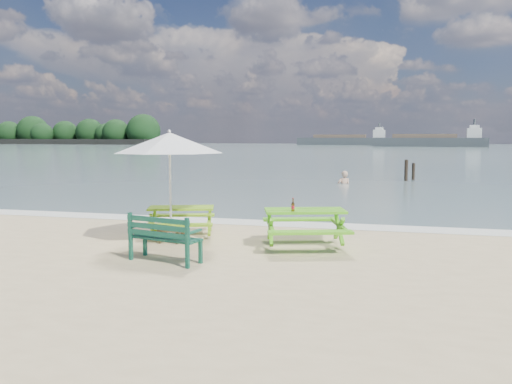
% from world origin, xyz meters
% --- Properties ---
extents(sea, '(300.00, 300.00, 0.00)m').
position_xyz_m(sea, '(0.00, 85.00, 0.00)').
color(sea, slate).
rests_on(sea, ground).
extents(foam_strip, '(22.00, 0.90, 0.01)m').
position_xyz_m(foam_strip, '(0.00, 4.60, 0.01)').
color(foam_strip, silver).
rests_on(foam_strip, ground).
extents(island_headland, '(90.00, 22.00, 7.60)m').
position_xyz_m(island_headland, '(-110.00, 140.00, 3.26)').
color(island_headland, black).
rests_on(island_headland, ground).
extents(picnic_table_left, '(1.85, 1.96, 0.69)m').
position_xyz_m(picnic_table_left, '(-1.16, 2.37, 0.33)').
color(picnic_table_left, '#709F18').
rests_on(picnic_table_left, ground).
extents(picnic_table_right, '(2.07, 2.19, 0.78)m').
position_xyz_m(picnic_table_right, '(1.68, 2.05, 0.37)').
color(picnic_table_right, '#51AB19').
rests_on(picnic_table_right, ground).
extents(park_bench, '(1.44, 0.78, 0.84)m').
position_xyz_m(park_bench, '(-0.60, 0.22, 0.26)').
color(park_bench, '#0F4230').
rests_on(park_bench, ground).
extents(side_table, '(0.51, 0.51, 0.31)m').
position_xyz_m(side_table, '(-1.18, 1.82, 0.16)').
color(side_table, brown).
rests_on(side_table, ground).
extents(patio_umbrella, '(2.57, 2.57, 2.35)m').
position_xyz_m(patio_umbrella, '(-1.18, 1.82, 2.13)').
color(patio_umbrella, silver).
rests_on(patio_umbrella, ground).
extents(beer_bottle, '(0.07, 0.07, 0.27)m').
position_xyz_m(beer_bottle, '(1.48, 1.72, 0.87)').
color(beer_bottle, '#975916').
rests_on(beer_bottle, picnic_table_right).
extents(swimmer, '(0.75, 0.62, 1.77)m').
position_xyz_m(swimmer, '(1.50, 16.55, -0.27)').
color(swimmer, tan).
rests_on(swimmer, ground).
extents(mooring_pilings, '(0.57, 0.77, 1.29)m').
position_xyz_m(mooring_pilings, '(4.67, 19.18, 0.40)').
color(mooring_pilings, black).
rests_on(mooring_pilings, ground).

